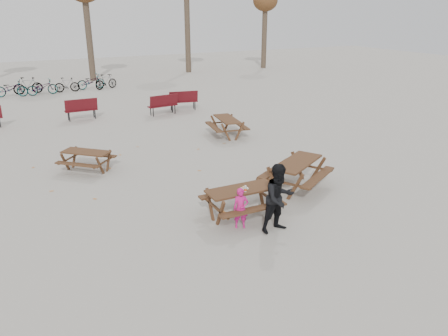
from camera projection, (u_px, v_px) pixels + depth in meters
name	position (u px, v px, depth m)	size (l,w,h in m)	color
ground	(241.00, 216.00, 11.27)	(80.00, 80.00, 0.00)	gray
main_picnic_table	(242.00, 195.00, 11.07)	(1.80, 1.45, 0.78)	#361F13
food_tray	(244.00, 188.00, 10.97)	(0.18, 0.11, 0.04)	white
bread_roll	(244.00, 187.00, 10.95)	(0.14, 0.06, 0.05)	tan
soda_bottle	(245.00, 189.00, 10.79)	(0.07, 0.07, 0.17)	silver
child	(241.00, 208.00, 10.53)	(0.37, 0.25, 1.02)	#CB1977
adult	(279.00, 198.00, 10.27)	(0.82, 0.64, 1.69)	black
picnic_table_east	(296.00, 175.00, 12.85)	(1.98, 1.60, 0.85)	#361F13
picnic_table_north	(87.00, 161.00, 14.32)	(1.55, 1.25, 0.67)	#361F13
picnic_table_far	(227.00, 127.00, 18.20)	(1.75, 1.41, 0.75)	#361F13
park_bench_row	(107.00, 107.00, 21.16)	(10.87, 1.61, 1.03)	#5B1218
bicycle_row	(55.00, 85.00, 27.43)	(7.53, 1.69, 1.04)	black
fallen_leaves	(217.00, 181.00, 13.58)	(11.00, 11.00, 0.01)	#BF702D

